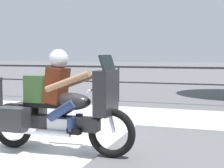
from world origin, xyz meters
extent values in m
plane|color=#565659|center=(0.00, 0.00, 0.00)|extent=(120.00, 120.00, 0.00)
cube|color=#A8A59E|center=(0.00, 3.40, 0.01)|extent=(44.00, 2.40, 0.01)
cube|color=silver|center=(-0.03, -0.20, 0.00)|extent=(2.89, 6.00, 0.01)
cube|color=#232326|center=(0.00, 5.53, 1.09)|extent=(36.00, 0.04, 0.06)
cube|color=#232326|center=(0.00, 5.53, 0.62)|extent=(36.00, 0.03, 0.04)
cylinder|color=#232326|center=(0.00, 5.53, 0.56)|extent=(0.05, 0.05, 1.12)
torus|color=black|center=(1.65, -0.07, 0.36)|extent=(0.72, 0.11, 0.72)
torus|color=black|center=(-0.02, -0.07, 0.36)|extent=(0.72, 0.11, 0.72)
cube|color=#232326|center=(0.81, -0.07, 0.46)|extent=(1.27, 0.22, 0.20)
cube|color=silver|center=(0.85, -0.07, 0.41)|extent=(0.34, 0.26, 0.26)
ellipsoid|color=#232326|center=(1.01, -0.07, 0.79)|extent=(0.63, 0.30, 0.26)
cube|color=black|center=(0.65, -0.07, 0.73)|extent=(0.73, 0.28, 0.08)
cube|color=#232326|center=(1.57, -0.07, 0.94)|extent=(0.20, 0.56, 0.64)
cube|color=#1E232B|center=(1.59, -0.07, 1.36)|extent=(0.10, 0.48, 0.24)
cylinder|color=silver|center=(1.43, -0.07, 0.99)|extent=(0.04, 0.70, 0.04)
cylinder|color=silver|center=(0.61, -0.23, 0.33)|extent=(0.92, 0.09, 0.09)
cube|color=#232326|center=(0.16, -0.31, 0.52)|extent=(0.48, 0.28, 0.35)
cube|color=#232326|center=(0.16, 0.17, 0.52)|extent=(0.48, 0.28, 0.35)
cylinder|color=silver|center=(1.62, -0.07, 0.65)|extent=(0.19, 0.06, 0.58)
cube|color=#4C1E0F|center=(0.78, -0.07, 1.03)|extent=(0.31, 0.36, 0.56)
sphere|color=#8C6647|center=(0.82, -0.07, 1.40)|extent=(0.23, 0.23, 0.23)
sphere|color=#B7B7BC|center=(0.82, -0.07, 1.42)|extent=(0.29, 0.29, 0.29)
cylinder|color=navy|center=(0.93, -0.22, 0.67)|extent=(0.44, 0.13, 0.34)
cylinder|color=navy|center=(1.08, -0.22, 0.48)|extent=(0.11, 0.11, 0.20)
cube|color=black|center=(1.13, -0.22, 0.38)|extent=(0.20, 0.10, 0.09)
cylinder|color=navy|center=(0.93, 0.08, 0.67)|extent=(0.44, 0.13, 0.34)
cylinder|color=navy|center=(1.08, 0.08, 0.48)|extent=(0.11, 0.11, 0.20)
cube|color=black|center=(1.13, 0.08, 0.38)|extent=(0.20, 0.10, 0.09)
cylinder|color=#8C6647|center=(1.10, -0.37, 1.11)|extent=(0.68, 0.09, 0.32)
cylinder|color=#8C6647|center=(1.10, 0.23, 1.11)|extent=(0.68, 0.09, 0.32)
cube|color=#2D4723|center=(0.48, -0.07, 0.96)|extent=(0.36, 0.31, 0.41)
camera|label=1|loc=(3.19, -4.65, 1.48)|focal=55.00mm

